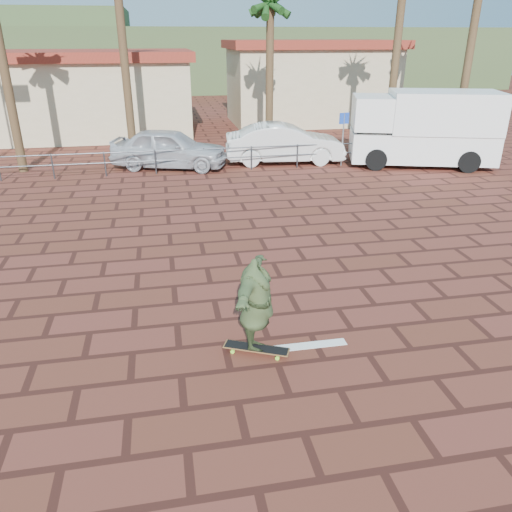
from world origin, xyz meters
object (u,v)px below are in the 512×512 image
Objects in this scene: skateboarder at (256,305)px; car_white at (285,143)px; campervan at (424,127)px; car_silver at (169,148)px; longboard at (256,348)px.

car_white is at bearing 3.98° from skateboarder.
campervan reaches higher than car_silver.
campervan reaches higher than skateboarder.
skateboarder is 0.44× the size of car_silver.
car_silver is at bearing 95.68° from car_white.
longboard is 0.18× the size of campervan.
skateboarder reaches higher than longboard.
skateboarder is 0.33× the size of campervan.
car_white is (-5.79, 1.51, -0.78)m from campervan.
skateboarder is at bearing 170.09° from car_white.
car_white is at bearing 99.11° from longboard.
campervan is at bearing 77.22° from longboard.
car_silver is at bearing 23.93° from skateboarder.
skateboarder is 14.29m from car_silver.
car_silver is at bearing 119.06° from longboard.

